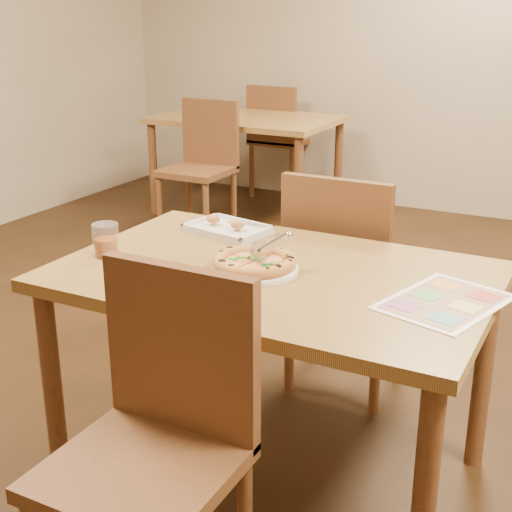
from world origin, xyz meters
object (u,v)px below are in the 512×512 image
at_px(dining_table, 273,296).
at_px(bg_chair_near, 204,151).
at_px(bg_chair_far, 276,128).
at_px(chair_near, 162,408).
at_px(appetizer_tray, 228,229).
at_px(bg_table, 246,128).
at_px(pizza, 254,262).
at_px(chair_far, 343,259).
at_px(menu, 445,302).
at_px(pizza_cutter, 270,246).
at_px(glass_tumbler, 106,242).
at_px(plate, 256,269).

height_order(dining_table, bg_chair_near, bg_chair_near).
bearing_deg(bg_chair_far, chair_near, 112.29).
xyz_separation_m(dining_table, appetizer_tray, (-0.31, 0.27, 0.10)).
xyz_separation_m(bg_table, pizza, (1.55, -2.83, 0.11)).
distance_m(dining_table, chair_near, 0.61).
xyz_separation_m(chair_far, menu, (0.52, -0.61, 0.16)).
relative_size(dining_table, chair_near, 2.77).
relative_size(dining_table, bg_chair_near, 2.77).
bearing_deg(pizza, pizza_cutter, 30.56).
height_order(appetizer_tray, glass_tumbler, glass_tumbler).
xyz_separation_m(plate, appetizer_tray, (-0.27, 0.30, 0.01)).
bearing_deg(bg_chair_near, chair_near, -60.26).
relative_size(appetizer_tray, menu, 0.87).
relative_size(chair_near, menu, 1.31).
height_order(plate, menu, plate).
relative_size(dining_table, menu, 3.61).
relative_size(dining_table, plate, 5.07).
height_order(bg_table, bg_chair_near, bg_chair_near).
xyz_separation_m(chair_near, appetizer_tray, (-0.31, 0.87, 0.17)).
xyz_separation_m(plate, glass_tumbler, (-0.49, -0.09, 0.04)).
bearing_deg(plate, bg_table, 118.81).
distance_m(dining_table, menu, 0.53).
relative_size(chair_far, bg_table, 0.36).
distance_m(pizza_cutter, glass_tumbler, 0.54).
distance_m(bg_table, bg_chair_near, 0.61).
bearing_deg(chair_near, plate, 94.23).
relative_size(bg_table, menu, 3.61).
distance_m(chair_far, glass_tumbler, 0.92).
bearing_deg(pizza_cutter, appetizer_tray, 81.86).
height_order(bg_chair_far, pizza_cutter, bg_chair_far).
relative_size(dining_table, pizza, 5.13).
bearing_deg(chair_near, bg_table, 115.19).
xyz_separation_m(chair_near, menu, (0.52, 0.59, 0.16)).
xyz_separation_m(bg_chair_near, menu, (2.12, -2.21, 0.16)).
height_order(bg_table, pizza_cutter, pizza_cutter).
xyz_separation_m(chair_far, appetizer_tray, (-0.31, -0.33, 0.17)).
height_order(plate, appetizer_tray, appetizer_tray).
relative_size(bg_table, bg_chair_near, 2.77).
bearing_deg(dining_table, bg_chair_far, 115.85).
bearing_deg(bg_table, appetizer_tray, -63.05).
bearing_deg(pizza_cutter, chair_far, 32.91).
height_order(chair_far, pizza, chair_far).
xyz_separation_m(bg_table, glass_tumbler, (1.06, -2.92, 0.13)).
relative_size(glass_tumbler, menu, 0.29).
height_order(bg_table, pizza, pizza).
bearing_deg(dining_table, chair_near, -90.00).
height_order(chair_far, bg_chair_near, same).
height_order(pizza, pizza_cutter, pizza_cutter).
relative_size(plate, pizza, 1.01).
relative_size(chair_near, chair_far, 1.00).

